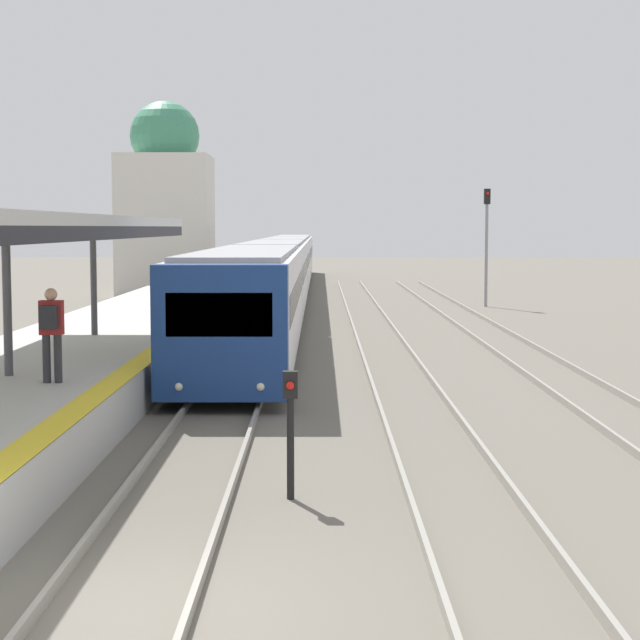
{
  "coord_description": "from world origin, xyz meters",
  "views": [
    {
      "loc": [
        1.94,
        -9.85,
        3.64
      ],
      "look_at": [
        1.92,
        13.54,
        1.61
      ],
      "focal_mm": 60.0,
      "sensor_mm": 36.0,
      "label": 1
    }
  ],
  "objects_px": {
    "signal_mast_far": "(488,233)",
    "train_near": "(282,266)",
    "person_on_platform": "(52,327)",
    "signal_post_near": "(291,420)"
  },
  "relations": [
    {
      "from": "person_on_platform",
      "to": "signal_mast_far",
      "type": "xyz_separation_m",
      "value": [
        12.31,
        30.39,
        1.46
      ]
    },
    {
      "from": "person_on_platform",
      "to": "signal_post_near",
      "type": "xyz_separation_m",
      "value": [
        4.3,
        -4.46,
        -0.82
      ]
    },
    {
      "from": "person_on_platform",
      "to": "signal_post_near",
      "type": "relative_size",
      "value": 0.96
    },
    {
      "from": "person_on_platform",
      "to": "signal_post_near",
      "type": "distance_m",
      "value": 6.25
    },
    {
      "from": "signal_mast_far",
      "to": "train_near",
      "type": "bearing_deg",
      "value": 154.73
    },
    {
      "from": "signal_mast_far",
      "to": "person_on_platform",
      "type": "bearing_deg",
      "value": -112.05
    },
    {
      "from": "person_on_platform",
      "to": "signal_post_near",
      "type": "height_order",
      "value": "person_on_platform"
    },
    {
      "from": "person_on_platform",
      "to": "train_near",
      "type": "bearing_deg",
      "value": 85.49
    },
    {
      "from": "signal_post_near",
      "to": "signal_mast_far",
      "type": "bearing_deg",
      "value": 77.05
    },
    {
      "from": "person_on_platform",
      "to": "train_near",
      "type": "height_order",
      "value": "train_near"
    }
  ]
}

